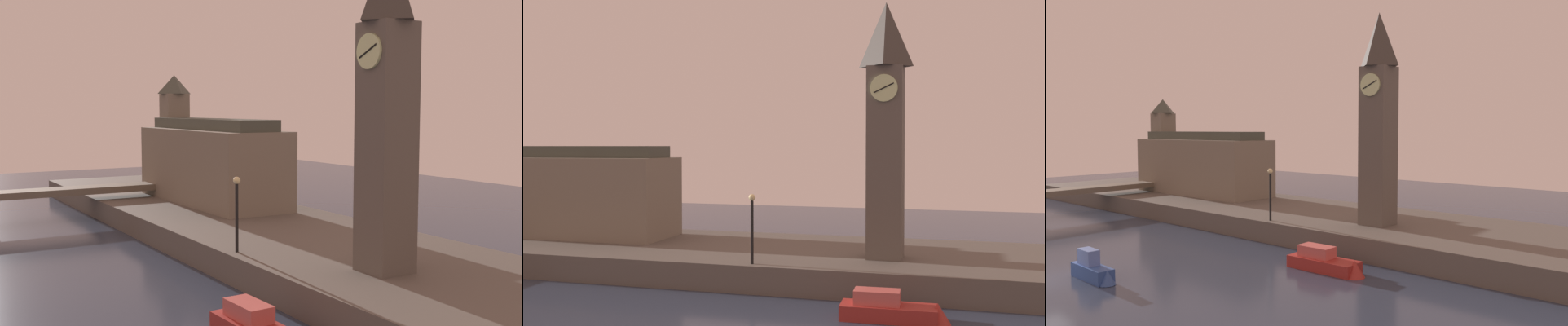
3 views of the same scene
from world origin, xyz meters
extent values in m
cube|color=#5B544C|center=(0.00, 20.00, 0.75)|extent=(70.00, 12.00, 1.50)
cube|color=#5B544C|center=(9.08, 18.31, 6.84)|extent=(1.95, 1.95, 10.69)
cylinder|color=beige|center=(9.08, 17.28, 10.93)|extent=(1.48, 0.12, 1.48)
cube|color=black|center=(9.08, 17.21, 10.93)|extent=(1.10, 0.04, 0.56)
pyramid|color=#403A35|center=(9.08, 18.31, 13.98)|extent=(2.14, 2.14, 3.59)
cube|color=slate|center=(-13.75, 21.25, 4.24)|extent=(15.59, 5.21, 5.48)
cube|color=slate|center=(-20.58, 21.25, 5.63)|extent=(1.93, 1.93, 8.26)
pyramid|color=#474C42|center=(-20.58, 21.25, 10.54)|extent=(2.13, 2.13, 1.56)
cube|color=#42473D|center=(-13.75, 21.25, 7.38)|extent=(14.81, 3.13, 0.80)
cylinder|color=black|center=(2.44, 14.64, 3.19)|extent=(0.16, 0.16, 3.37)
sphere|color=#F2E099|center=(2.44, 14.64, 5.05)|extent=(0.36, 0.36, 0.36)
cube|color=maroon|center=(9.99, 11.29, 0.34)|extent=(4.32, 1.69, 0.69)
cube|color=#CC5651|center=(9.48, 11.29, 1.01)|extent=(2.08, 1.14, 0.64)
cone|color=maroon|center=(12.12, 11.29, 0.38)|extent=(1.42, 1.42, 1.07)
cube|color=#2D4C93|center=(1.71, 1.89, 0.38)|extent=(3.17, 0.97, 0.75)
cube|color=#5B7AC1|center=(1.33, 1.89, 1.16)|extent=(1.33, 0.67, 0.82)
cone|color=#2D4C93|center=(3.29, 1.89, 0.41)|extent=(0.84, 0.84, 0.79)
camera|label=1|loc=(30.15, -0.45, 8.58)|focal=44.76mm
camera|label=2|loc=(12.75, -15.89, 7.78)|focal=41.87mm
camera|label=3|loc=(27.66, -10.83, 7.98)|focal=34.87mm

